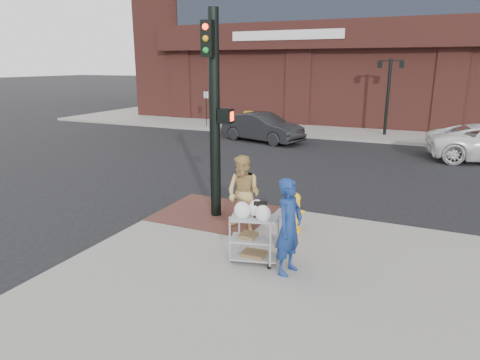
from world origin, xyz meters
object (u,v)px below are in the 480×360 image
at_px(traffic_signal_pole, 215,110).
at_px(sedan_dark, 262,127).
at_px(utility_cart, 254,235).
at_px(lamp_post, 388,89).
at_px(pedestrian_tan, 244,193).
at_px(woman_blue, 289,227).
at_px(fire_hydrant, 295,212).

distance_m(traffic_signal_pole, sedan_dark, 11.91).
bearing_deg(sedan_dark, utility_cart, -142.91).
relative_size(lamp_post, sedan_dark, 0.90).
height_order(lamp_post, traffic_signal_pole, traffic_signal_pole).
distance_m(lamp_post, traffic_signal_pole, 15.43).
bearing_deg(pedestrian_tan, traffic_signal_pole, 160.80).
xyz_separation_m(traffic_signal_pole, woman_blue, (2.63, -2.19, -1.78)).
height_order(traffic_signal_pole, sedan_dark, traffic_signal_pole).
xyz_separation_m(lamp_post, woman_blue, (0.15, -17.42, -1.56)).
relative_size(traffic_signal_pole, utility_cart, 4.03).
bearing_deg(pedestrian_tan, woman_blue, -33.53).
distance_m(pedestrian_tan, sedan_dark, 12.60).
relative_size(sedan_dark, utility_cart, 3.59).
height_order(traffic_signal_pole, fire_hydrant, traffic_signal_pole).
relative_size(pedestrian_tan, sedan_dark, 0.40).
bearing_deg(woman_blue, pedestrian_tan, 56.89).
xyz_separation_m(sedan_dark, fire_hydrant, (5.31, -11.50, -0.11)).
bearing_deg(utility_cart, pedestrian_tan, 120.83).
relative_size(woman_blue, fire_hydrant, 1.94).
bearing_deg(utility_cart, traffic_signal_pole, 132.66).
bearing_deg(woman_blue, lamp_post, 12.15).
height_order(pedestrian_tan, utility_cart, pedestrian_tan).
bearing_deg(utility_cart, woman_blue, -11.44).
height_order(lamp_post, fire_hydrant, lamp_post).
bearing_deg(fire_hydrant, utility_cart, -98.15).
bearing_deg(lamp_post, woman_blue, -89.51).
height_order(traffic_signal_pole, woman_blue, traffic_signal_pole).
bearing_deg(pedestrian_tan, sedan_dark, 120.66).
distance_m(lamp_post, woman_blue, 17.49).
relative_size(woman_blue, utility_cart, 1.46).
height_order(lamp_post, pedestrian_tan, lamp_post).
xyz_separation_m(lamp_post, utility_cart, (-0.60, -17.27, -1.91)).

